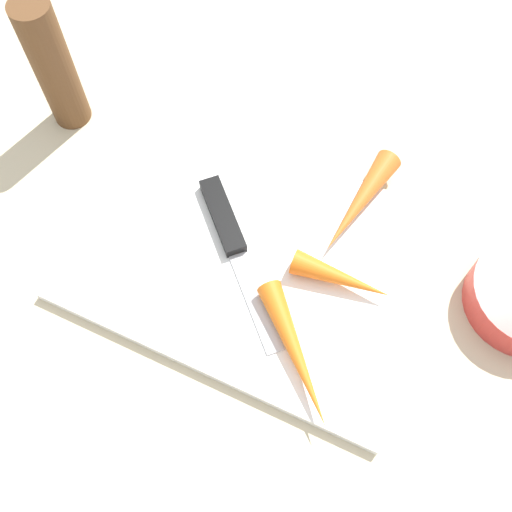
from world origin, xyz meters
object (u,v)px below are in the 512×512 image
carrot_shortest (341,278)px  carrot_medium (359,203)px  knife (227,227)px  pepper_grinder (53,66)px  cutting_board (256,259)px  carrot_longest (296,353)px

carrot_shortest → carrot_medium: 0.09m
knife → carrot_medium: carrot_medium is taller
pepper_grinder → cutting_board: bearing=-16.5°
cutting_board → knife: size_ratio=2.31×
carrot_longest → carrot_shortest: bearing=128.4°
carrot_shortest → pepper_grinder: pepper_grinder is taller
carrot_medium → pepper_grinder: size_ratio=0.80×
cutting_board → carrot_longest: carrot_longest is taller
cutting_board → carrot_medium: 0.12m
carrot_shortest → carrot_medium: carrot_medium is taller
carrot_longest → knife: bearing=-173.9°
cutting_board → carrot_medium: bearing=51.9°
carrot_medium → pepper_grinder: bearing=-78.8°
cutting_board → pepper_grinder: (-0.27, 0.08, 0.08)m
carrot_shortest → pepper_grinder: (-0.36, 0.07, 0.06)m
cutting_board → carrot_longest: (0.08, -0.08, 0.02)m
cutting_board → carrot_longest: size_ratio=2.51×
carrot_medium → carrot_longest: carrot_medium is taller
carrot_shortest → carrot_longest: carrot_shortest is taller
knife → carrot_shortest: size_ratio=1.56×
cutting_board → pepper_grinder: bearing=163.5°
knife → pepper_grinder: pepper_grinder is taller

